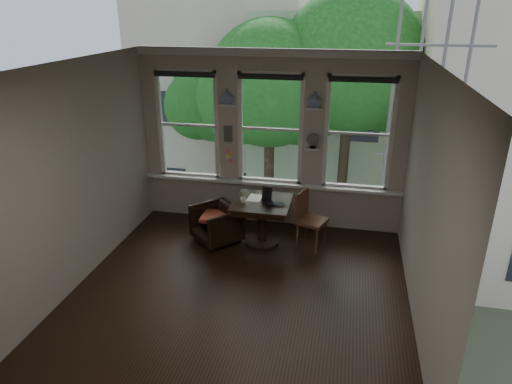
% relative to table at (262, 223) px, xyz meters
% --- Properties ---
extents(ground, '(4.50, 4.50, 0.00)m').
position_rel_table_xyz_m(ground, '(-0.03, -1.35, -0.38)').
color(ground, black).
rests_on(ground, ground).
extents(ceiling, '(4.50, 4.50, 0.00)m').
position_rel_table_xyz_m(ceiling, '(-0.03, -1.35, 2.62)').
color(ceiling, silver).
rests_on(ceiling, ground).
extents(wall_back, '(4.50, 0.00, 4.50)m').
position_rel_table_xyz_m(wall_back, '(-0.03, 0.90, 1.12)').
color(wall_back, '#BBAF9F').
rests_on(wall_back, ground).
extents(wall_front, '(4.50, 0.00, 4.50)m').
position_rel_table_xyz_m(wall_front, '(-0.03, -3.60, 1.12)').
color(wall_front, '#BBAF9F').
rests_on(wall_front, ground).
extents(wall_left, '(0.00, 4.50, 4.50)m').
position_rel_table_xyz_m(wall_left, '(-2.28, -1.35, 1.12)').
color(wall_left, '#BBAF9F').
rests_on(wall_left, ground).
extents(wall_right, '(0.00, 4.50, 4.50)m').
position_rel_table_xyz_m(wall_right, '(2.22, -1.35, 1.12)').
color(wall_right, '#BBAF9F').
rests_on(wall_right, ground).
extents(window_left, '(1.10, 0.12, 1.90)m').
position_rel_table_xyz_m(window_left, '(-1.48, 0.90, 1.32)').
color(window_left, white).
rests_on(window_left, ground).
extents(window_center, '(1.10, 0.12, 1.90)m').
position_rel_table_xyz_m(window_center, '(-0.03, 0.90, 1.32)').
color(window_center, white).
rests_on(window_center, ground).
extents(window_right, '(1.10, 0.12, 1.90)m').
position_rel_table_xyz_m(window_right, '(1.42, 0.90, 1.32)').
color(window_right, white).
rests_on(window_right, ground).
extents(shelf_left, '(0.26, 0.16, 0.03)m').
position_rel_table_xyz_m(shelf_left, '(-0.76, 0.80, 1.73)').
color(shelf_left, white).
rests_on(shelf_left, ground).
extents(shelf_right, '(0.26, 0.16, 0.03)m').
position_rel_table_xyz_m(shelf_right, '(0.69, 0.80, 1.73)').
color(shelf_right, white).
rests_on(shelf_right, ground).
extents(intercom, '(0.14, 0.06, 0.28)m').
position_rel_table_xyz_m(intercom, '(-0.76, 0.83, 1.23)').
color(intercom, '#59544F').
rests_on(intercom, ground).
extents(sticky_notes, '(0.16, 0.01, 0.24)m').
position_rel_table_xyz_m(sticky_notes, '(-0.76, 0.83, 0.88)').
color(sticky_notes, pink).
rests_on(sticky_notes, ground).
extents(desk_fan, '(0.20, 0.20, 0.24)m').
position_rel_table_xyz_m(desk_fan, '(0.69, 0.78, 1.16)').
color(desk_fan, '#59544F').
rests_on(desk_fan, ground).
extents(vase_left, '(0.24, 0.24, 0.25)m').
position_rel_table_xyz_m(vase_left, '(-0.76, 0.80, 1.86)').
color(vase_left, silver).
rests_on(vase_left, shelf_left).
extents(vase_right, '(0.24, 0.24, 0.25)m').
position_rel_table_xyz_m(vase_right, '(0.69, 0.80, 1.86)').
color(vase_right, silver).
rests_on(vase_right, shelf_right).
extents(table, '(0.90, 0.90, 0.75)m').
position_rel_table_xyz_m(table, '(0.00, 0.00, 0.00)').
color(table, black).
rests_on(table, ground).
extents(armchair_left, '(0.97, 0.97, 0.63)m').
position_rel_table_xyz_m(armchair_left, '(-0.74, -0.09, -0.06)').
color(armchair_left, black).
rests_on(armchair_left, ground).
extents(cushion_red, '(0.45, 0.45, 0.06)m').
position_rel_table_xyz_m(cushion_red, '(-0.74, -0.09, 0.08)').
color(cushion_red, maroon).
rests_on(cushion_red, armchair_left).
extents(side_chair_right, '(0.54, 0.54, 0.92)m').
position_rel_table_xyz_m(side_chair_right, '(0.80, 0.07, 0.09)').
color(side_chair_right, '#49281A').
rests_on(side_chair_right, ground).
extents(laptop, '(0.38, 0.29, 0.03)m').
position_rel_table_xyz_m(laptop, '(0.19, -0.12, 0.39)').
color(laptop, black).
rests_on(laptop, table).
extents(mug, '(0.11, 0.11, 0.08)m').
position_rel_table_xyz_m(mug, '(-0.29, -0.11, 0.42)').
color(mug, white).
rests_on(mug, table).
extents(drinking_glass, '(0.13, 0.13, 0.09)m').
position_rel_table_xyz_m(drinking_glass, '(0.15, -0.19, 0.42)').
color(drinking_glass, white).
rests_on(drinking_glass, table).
extents(tablet, '(0.17, 0.09, 0.22)m').
position_rel_table_xyz_m(tablet, '(0.07, 0.05, 0.48)').
color(tablet, black).
rests_on(tablet, table).
extents(papers, '(0.24, 0.32, 0.00)m').
position_rel_table_xyz_m(papers, '(-0.14, 0.11, 0.38)').
color(papers, silver).
rests_on(papers, table).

